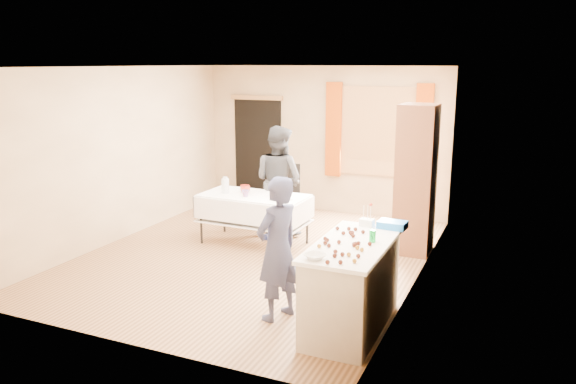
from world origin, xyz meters
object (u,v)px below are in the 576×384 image
at_px(chair, 287,207).
at_px(girl, 278,249).
at_px(woman, 279,180).
at_px(cabinet, 416,180).
at_px(counter, 352,286).
at_px(party_table, 254,215).

distance_m(chair, girl, 3.55).
height_order(girl, woman, woman).
xyz_separation_m(cabinet, counter, (-0.10, -2.65, -0.60)).
distance_m(cabinet, chair, 2.39).
distance_m(counter, party_table, 2.97).
height_order(cabinet, counter, cabinet).
distance_m(counter, chair, 3.81).
relative_size(chair, woman, 0.59).
bearing_deg(party_table, woman, 80.94).
relative_size(party_table, girl, 1.05).
xyz_separation_m(counter, girl, (-0.78, -0.09, 0.32)).
bearing_deg(cabinet, party_table, -165.08).
xyz_separation_m(counter, party_table, (-2.15, 2.05, -0.01)).
distance_m(cabinet, party_table, 2.40).
relative_size(counter, chair, 1.45).
bearing_deg(woman, counter, 143.00).
xyz_separation_m(chair, woman, (0.08, -0.48, 0.55)).
height_order(party_table, chair, chair).
distance_m(cabinet, girl, 2.89).
bearing_deg(counter, girl, -173.47).
xyz_separation_m(cabinet, girl, (-0.88, -2.74, -0.28)).
relative_size(chair, girl, 0.66).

